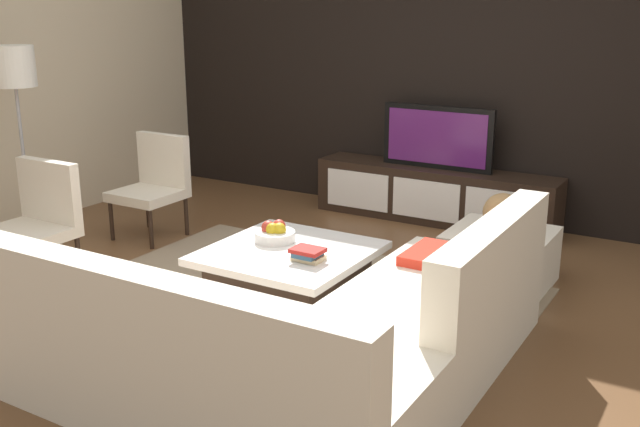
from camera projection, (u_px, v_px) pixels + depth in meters
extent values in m
plane|color=brown|center=(294.00, 311.00, 4.85)|extent=(14.00, 14.00, 0.00)
cube|color=black|center=(453.00, 65.00, 6.68)|extent=(6.40, 0.12, 2.80)
cube|color=gray|center=(281.00, 307.00, 4.90)|extent=(3.04, 2.52, 0.01)
cube|color=black|center=(435.00, 195.00, 6.76)|extent=(2.26, 0.43, 0.50)
cube|color=white|center=(357.00, 190.00, 6.92)|extent=(0.64, 0.01, 0.35)
cube|color=white|center=(426.00, 200.00, 6.58)|extent=(0.64, 0.01, 0.35)
cube|color=white|center=(501.00, 211.00, 6.24)|extent=(0.64, 0.01, 0.35)
cube|color=black|center=(438.00, 137.00, 6.61)|extent=(1.04, 0.05, 0.57)
cube|color=#591E66|center=(436.00, 138.00, 6.59)|extent=(0.94, 0.01, 0.48)
cube|color=beige|center=(185.00, 370.00, 3.62)|extent=(2.47, 0.85, 0.44)
cube|color=beige|center=(129.00, 314.00, 3.22)|extent=(2.47, 0.18, 0.42)
cube|color=beige|center=(431.00, 319.00, 4.20)|extent=(0.85, 1.51, 0.44)
cube|color=beige|center=(493.00, 259.00, 3.91)|extent=(0.18, 1.51, 0.42)
cube|color=red|center=(75.00, 280.00, 3.89)|extent=(0.36, 0.20, 0.22)
cube|color=red|center=(457.00, 259.00, 4.44)|extent=(0.60, 0.44, 0.06)
cube|color=black|center=(289.00, 280.00, 4.94)|extent=(0.82, 0.82, 0.33)
cube|color=white|center=(289.00, 253.00, 4.88)|extent=(1.02, 1.03, 0.05)
cylinder|color=black|center=(28.00, 274.00, 4.96)|extent=(0.04, 0.04, 0.38)
cylinder|color=black|center=(33.00, 245.00, 5.56)|extent=(0.04, 0.04, 0.38)
cylinder|color=black|center=(78.00, 256.00, 5.32)|extent=(0.04, 0.04, 0.38)
cube|color=beige|center=(28.00, 233.00, 5.21)|extent=(0.57, 0.51, 0.08)
cube|color=beige|center=(49.00, 191.00, 5.31)|extent=(0.57, 0.08, 0.45)
cylinder|color=#A5A5AA|center=(34.00, 243.00, 6.16)|extent=(0.28, 0.28, 0.02)
cylinder|color=#A5A5AA|center=(25.00, 167.00, 5.98)|extent=(0.03, 0.03, 1.29)
cylinder|color=white|center=(13.00, 66.00, 5.75)|extent=(0.34, 0.34, 0.32)
cube|color=beige|center=(499.00, 258.00, 5.24)|extent=(0.70, 0.70, 0.40)
cylinder|color=silver|center=(275.00, 236.00, 5.04)|extent=(0.28, 0.28, 0.07)
sphere|color=gold|center=(279.00, 229.00, 5.01)|extent=(0.09, 0.09, 0.09)
sphere|color=#B23326|center=(279.00, 226.00, 5.07)|extent=(0.10, 0.10, 0.10)
sphere|color=#B23326|center=(268.00, 228.00, 5.04)|extent=(0.10, 0.10, 0.10)
sphere|color=gold|center=(272.00, 229.00, 5.01)|extent=(0.09, 0.09, 0.09)
cylinder|color=black|center=(111.00, 219.00, 6.23)|extent=(0.04, 0.04, 0.38)
cylinder|color=black|center=(151.00, 227.00, 6.01)|extent=(0.04, 0.04, 0.38)
cylinder|color=black|center=(148.00, 207.00, 6.59)|extent=(0.04, 0.04, 0.38)
cylinder|color=black|center=(186.00, 214.00, 6.37)|extent=(0.04, 0.04, 0.38)
cube|color=beige|center=(148.00, 195.00, 6.24)|extent=(0.53, 0.52, 0.08)
cube|color=beige|center=(164.00, 160.00, 6.35)|extent=(0.53, 0.08, 0.45)
sphere|color=#997247|center=(503.00, 213.00, 5.15)|extent=(0.28, 0.28, 0.28)
cube|color=#CCB78C|center=(309.00, 258.00, 4.67)|extent=(0.19, 0.14, 0.03)
cube|color=#2D516B|center=(308.00, 254.00, 4.65)|extent=(0.15, 0.16, 0.03)
cube|color=maroon|center=(308.00, 250.00, 4.64)|extent=(0.20, 0.15, 0.03)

